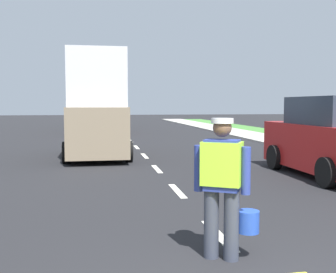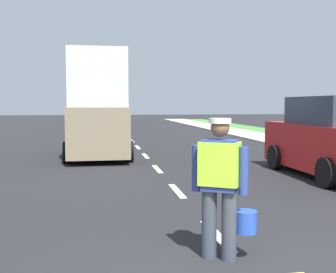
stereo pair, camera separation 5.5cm
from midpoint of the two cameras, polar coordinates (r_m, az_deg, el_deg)
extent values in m
plane|color=black|center=(23.88, -5.87, 0.05)|extent=(96.00, 96.00, 0.00)
cube|color=silver|center=(5.98, 6.71, -13.33)|extent=(0.14, 1.40, 0.01)
cube|color=silver|center=(8.80, 1.10, -7.50)|extent=(0.14, 1.40, 0.01)
cube|color=silver|center=(11.72, -1.69, -4.49)|extent=(0.14, 1.40, 0.01)
cube|color=silver|center=(14.66, -3.35, -2.69)|extent=(0.14, 1.40, 0.01)
cube|color=silver|center=(17.63, -4.46, -1.48)|extent=(0.14, 1.40, 0.01)
cube|color=silver|center=(20.60, -5.24, -0.63)|extent=(0.14, 1.40, 0.01)
cube|color=silver|center=(23.58, -5.82, 0.01)|extent=(0.14, 1.40, 0.01)
cube|color=silver|center=(26.57, -6.28, 0.51)|extent=(0.14, 1.40, 0.01)
cube|color=silver|center=(29.56, -6.64, 0.90)|extent=(0.14, 1.40, 0.01)
cube|color=silver|center=(32.55, -6.94, 1.23)|extent=(0.14, 1.40, 0.01)
cube|color=silver|center=(35.54, -7.18, 1.50)|extent=(0.14, 1.40, 0.01)
cube|color=silver|center=(38.53, -7.39, 1.72)|extent=(0.14, 1.40, 0.01)
cube|color=silver|center=(41.53, -7.57, 1.92)|extent=(0.14, 1.40, 0.01)
cube|color=silver|center=(44.52, -7.72, 2.08)|extent=(0.14, 1.40, 0.01)
cube|color=silver|center=(47.52, -7.86, 2.23)|extent=(0.14, 1.40, 0.01)
cube|color=silver|center=(50.52, -7.98, 2.36)|extent=(0.14, 1.40, 0.01)
cylinder|color=#383D4C|center=(5.06, 5.68, -11.87)|extent=(0.18, 0.18, 0.82)
cylinder|color=#383D4C|center=(5.01, 8.40, -12.06)|extent=(0.18, 0.18, 0.82)
cube|color=navy|center=(4.88, 7.11, -3.94)|extent=(0.47, 0.41, 0.60)
cube|color=#A5EA33|center=(4.88, 7.12, -3.71)|extent=(0.54, 0.47, 0.51)
cylinder|color=navy|center=(4.95, 3.94, -4.37)|extent=(0.11, 0.11, 0.55)
cylinder|color=navy|center=(4.83, 10.36, -4.66)|extent=(0.11, 0.11, 0.55)
sphere|color=brown|center=(4.83, 7.16, 1.22)|extent=(0.22, 0.22, 0.22)
cylinder|color=silver|center=(4.83, 7.17, 2.17)|extent=(0.26, 0.26, 0.06)
cylinder|color=#2347B7|center=(5.06, 10.68, -11.44)|extent=(0.26, 0.26, 0.26)
cube|color=gray|center=(14.52, -9.79, 0.97)|extent=(1.90, 4.60, 1.56)
cube|color=#2D3847|center=(15.30, -9.85, 5.38)|extent=(1.67, 1.61, 0.70)
cube|color=silver|center=(13.71, -9.88, 7.79)|extent=(1.80, 2.53, 1.80)
cylinder|color=black|center=(13.19, -5.53, -2.04)|extent=(0.22, 0.68, 0.68)
cylinder|color=black|center=(13.19, -13.97, -2.15)|extent=(0.22, 0.68, 0.68)
cylinder|color=black|center=(16.02, -6.30, -0.89)|extent=(0.22, 0.68, 0.68)
cylinder|color=black|center=(16.02, -13.24, -0.99)|extent=(0.22, 0.68, 0.68)
cube|color=red|center=(26.54, -9.56, 2.12)|extent=(1.63, 4.30, 1.18)
cube|color=#2D3847|center=(26.63, -9.58, 4.15)|extent=(1.43, 2.36, 0.70)
cylinder|color=black|center=(25.25, -7.63, 1.05)|extent=(0.22, 0.68, 0.68)
cylinder|color=black|center=(25.24, -11.42, 1.00)|extent=(0.22, 0.68, 0.68)
cylinder|color=black|center=(27.91, -7.84, 1.37)|extent=(0.22, 0.68, 0.68)
cylinder|color=black|center=(27.90, -11.28, 1.33)|extent=(0.22, 0.68, 0.68)
cube|color=red|center=(11.25, 21.23, -1.34)|extent=(1.69, 4.34, 1.14)
cube|color=#2D3847|center=(11.10, 21.66, 3.34)|extent=(1.48, 2.39, 0.70)
cylinder|color=black|center=(12.08, 14.36, -2.76)|extent=(0.22, 0.68, 0.68)
cylinder|color=black|center=(12.88, 21.39, -2.48)|extent=(0.22, 0.68, 0.68)
cylinder|color=black|center=(9.71, 20.89, -4.65)|extent=(0.22, 0.68, 0.68)
cube|color=black|center=(32.58, -9.84, 2.65)|extent=(1.75, 4.02, 1.30)
cube|color=#2D3847|center=(32.67, -9.87, 4.41)|extent=(1.54, 2.21, 0.70)
cylinder|color=black|center=(31.37, -8.20, 1.71)|extent=(0.22, 0.68, 0.68)
cylinder|color=black|center=(31.37, -11.46, 1.66)|extent=(0.22, 0.68, 0.68)
cylinder|color=black|center=(33.86, -8.32, 1.90)|extent=(0.22, 0.68, 0.68)
cylinder|color=black|center=(33.86, -11.34, 1.86)|extent=(0.22, 0.68, 0.68)
camera|label=1|loc=(0.03, -90.17, -0.01)|focal=44.25mm
camera|label=2|loc=(0.03, 89.83, 0.01)|focal=44.25mm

